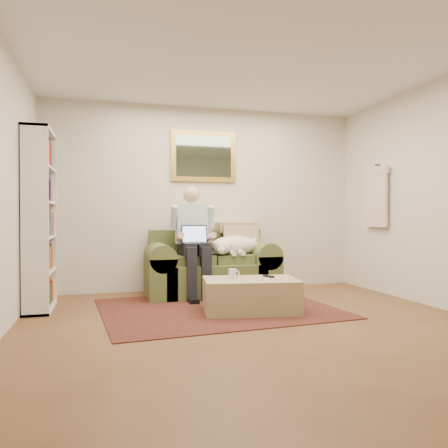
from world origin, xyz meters
name	(u,v)px	position (x,y,z in m)	size (l,w,h in m)	color
room_shell	(255,189)	(0.00, 0.35, 1.30)	(4.51, 5.00, 2.61)	brown
rug	(217,308)	(-0.18, 1.12, 0.01)	(2.52, 2.02, 0.01)	#341715
sofa	(211,272)	(-0.03, 2.03, 0.30)	(1.71, 0.87, 1.03)	#556435
seated_man	(194,241)	(-0.29, 1.88, 0.72)	(0.56, 0.81, 1.44)	#8CBAD8
laptop	(195,239)	(-0.29, 1.81, 0.76)	(0.33, 0.26, 0.24)	black
sleeping_dog	(235,245)	(0.27, 1.95, 0.65)	(0.71, 0.44, 0.26)	white
ottoman	(250,296)	(0.13, 0.85, 0.18)	(1.00, 0.64, 0.36)	tan
coffee_mug	(232,274)	(-0.05, 0.96, 0.41)	(0.08, 0.08, 0.10)	white
tv_remote	(269,276)	(0.36, 0.92, 0.37)	(0.05, 0.15, 0.02)	black
bookshelf	(40,220)	(-2.10, 1.60, 1.00)	(0.28, 0.80, 2.00)	white
wall_mirror	(204,156)	(-0.03, 2.47, 1.90)	(0.94, 0.04, 0.72)	gold
hanging_shirt	(376,194)	(2.19, 1.60, 1.35)	(0.06, 0.52, 0.90)	#FAD8CE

